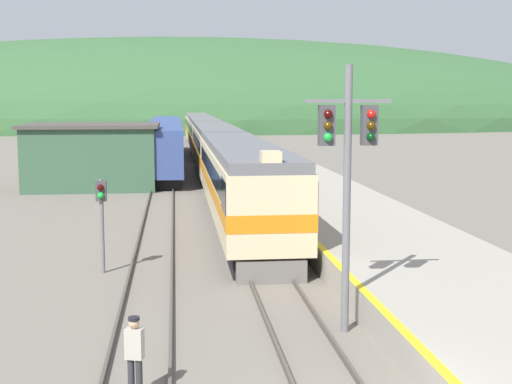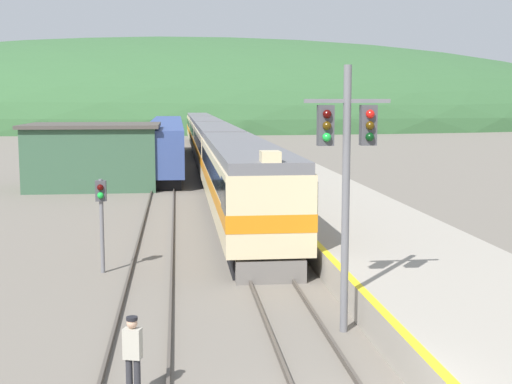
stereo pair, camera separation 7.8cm
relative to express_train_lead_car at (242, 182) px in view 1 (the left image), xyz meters
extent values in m
cube|color=#4C443D|center=(-0.72, 48.80, -2.11)|extent=(0.08, 180.00, 0.16)
cube|color=#4C443D|center=(0.72, 48.80, -2.11)|extent=(0.08, 180.00, 0.16)
cube|color=#4C443D|center=(-4.72, 48.80, -2.11)|extent=(0.08, 180.00, 0.16)
cube|color=#4C443D|center=(-3.29, 48.80, -2.11)|extent=(0.08, 180.00, 0.16)
cube|color=#9E9689|center=(4.83, 28.80, -1.70)|extent=(6.19, 140.00, 0.97)
cube|color=yellow|center=(1.85, 28.80, -1.21)|extent=(0.24, 140.00, 0.01)
ellipsoid|color=#335B33|center=(0.00, 134.24, -2.19)|extent=(219.41, 98.74, 39.63)
cube|color=#385B42|center=(-8.70, 16.32, -0.12)|extent=(8.51, 6.69, 4.13)
cube|color=#47423D|center=(-8.70, 16.32, 2.07)|extent=(9.01, 7.19, 0.24)
cube|color=black|center=(0.00, 0.23, -1.76)|extent=(2.46, 20.32, 0.85)
cube|color=beige|center=(0.00, 0.23, 0.04)|extent=(3.00, 21.61, 2.75)
cube|color=orange|center=(0.00, 0.23, -0.18)|extent=(3.03, 21.63, 0.60)
cube|color=black|center=(0.00, 0.23, 0.64)|extent=(3.02, 20.32, 0.82)
cube|color=slate|center=(0.00, 0.23, 1.61)|extent=(2.82, 21.61, 0.40)
cube|color=black|center=(0.00, -9.44, 0.64)|extent=(3.04, 2.20, 1.10)
cube|color=beige|center=(0.00, -10.12, 1.99)|extent=(0.64, 0.80, 0.36)
cube|color=slate|center=(0.00, -10.37, -1.80)|extent=(2.34, 0.40, 0.77)
cube|color=black|center=(0.00, 22.06, -1.76)|extent=(2.46, 19.03, 0.85)
cube|color=beige|center=(0.00, 22.06, 0.04)|extent=(3.00, 20.24, 2.75)
cube|color=orange|center=(0.00, 22.06, -0.18)|extent=(3.03, 20.26, 0.60)
cube|color=black|center=(0.00, 22.06, 0.64)|extent=(3.02, 19.03, 0.82)
cube|color=slate|center=(0.00, 22.06, 1.61)|extent=(2.82, 20.24, 0.40)
cube|color=black|center=(0.00, 43.20, -1.76)|extent=(2.46, 19.03, 0.85)
cube|color=beige|center=(0.00, 43.20, 0.04)|extent=(3.00, 20.24, 2.75)
cube|color=orange|center=(0.00, 43.20, -0.18)|extent=(3.03, 20.26, 0.60)
cube|color=black|center=(0.00, 43.20, 0.64)|extent=(3.02, 19.03, 0.82)
cube|color=slate|center=(0.00, 43.20, 1.61)|extent=(2.82, 20.24, 0.40)
cube|color=black|center=(0.00, 64.34, -1.76)|extent=(2.46, 19.03, 0.85)
cube|color=beige|center=(0.00, 64.34, 0.04)|extent=(3.00, 20.24, 2.75)
cube|color=orange|center=(0.00, 64.34, -0.18)|extent=(3.03, 20.26, 0.60)
cube|color=black|center=(0.00, 64.34, 0.64)|extent=(3.02, 19.03, 0.82)
cube|color=slate|center=(0.00, 64.34, 1.61)|extent=(2.82, 20.24, 0.40)
cube|color=black|center=(-4.00, 33.43, -1.79)|extent=(2.46, 38.91, 0.80)
cube|color=#334784|center=(-4.00, 33.43, 0.21)|extent=(2.90, 40.53, 3.19)
cylinder|color=slate|center=(1.24, -15.49, 1.26)|extent=(0.20, 0.20, 6.89)
cube|color=slate|center=(1.24, -15.49, 3.81)|extent=(2.20, 0.10, 0.10)
cube|color=#424247|center=(0.69, -15.49, 3.20)|extent=(0.40, 0.28, 1.02)
sphere|color=#3C0504|center=(0.69, -15.66, 3.48)|extent=(0.22, 0.22, 0.22)
sphere|color=#412C05|center=(0.69, -15.66, 3.20)|extent=(0.22, 0.22, 0.22)
sphere|color=green|center=(0.69, -15.66, 2.91)|extent=(0.22, 0.22, 0.22)
cube|color=#424247|center=(1.79, -15.49, 3.20)|extent=(0.40, 0.28, 1.02)
sphere|color=red|center=(1.79, -15.66, 3.48)|extent=(0.22, 0.22, 0.22)
sphere|color=#412C05|center=(1.79, -15.66, 3.20)|extent=(0.22, 0.22, 0.22)
sphere|color=black|center=(1.79, -15.66, 2.91)|extent=(0.22, 0.22, 0.22)
cylinder|color=slate|center=(-5.67, -8.31, -0.54)|extent=(0.14, 0.14, 3.30)
cube|color=#424247|center=(-5.67, -8.31, 0.71)|extent=(0.36, 0.28, 0.71)
sphere|color=#3C0504|center=(-5.67, -8.48, 0.85)|extent=(0.22, 0.22, 0.22)
sphere|color=green|center=(-5.67, -8.48, 0.57)|extent=(0.22, 0.22, 0.22)
cylinder|color=#2D2D33|center=(-4.06, -19.04, -1.78)|extent=(0.14, 0.14, 0.82)
cylinder|color=#2D2D33|center=(-3.90, -19.09, -1.78)|extent=(0.14, 0.14, 0.82)
cube|color=#B2AD9E|center=(-3.98, -19.06, -1.05)|extent=(0.41, 0.32, 0.63)
sphere|color=tan|center=(-3.98, -19.06, -0.63)|extent=(0.22, 0.22, 0.22)
cylinder|color=black|center=(-3.98, -19.06, -0.53)|extent=(0.23, 0.23, 0.07)
camera|label=1|loc=(-3.10, -33.13, 3.86)|focal=50.00mm
camera|label=2|loc=(-3.02, -33.14, 3.86)|focal=50.00mm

